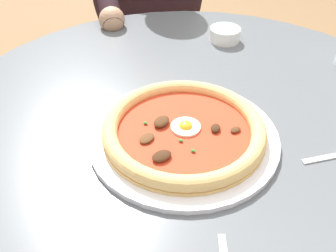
% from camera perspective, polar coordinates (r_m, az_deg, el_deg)
% --- Properties ---
extents(dining_table, '(1.01, 1.01, 0.73)m').
position_cam_1_polar(dining_table, '(0.80, 3.78, -7.88)').
color(dining_table, '#565B60').
rests_on(dining_table, ground).
extents(pizza_on_plate, '(0.33, 0.33, 0.04)m').
position_cam_1_polar(pizza_on_plate, '(0.62, 2.48, -0.78)').
color(pizza_on_plate, white).
rests_on(pizza_on_plate, dining_table).
extents(ramekin_capers, '(0.08, 0.08, 0.03)m').
position_cam_1_polar(ramekin_capers, '(0.95, 8.91, 14.07)').
color(ramekin_capers, white).
rests_on(ramekin_capers, dining_table).
extents(diner_person, '(0.44, 0.58, 1.16)m').
position_cam_1_polar(diner_person, '(1.41, -2.85, 12.75)').
color(diner_person, '#282833').
rests_on(diner_person, ground).
extents(cafe_chair_diner, '(0.57, 0.57, 0.91)m').
position_cam_1_polar(cafe_chair_diner, '(1.53, -3.52, 16.03)').
color(cafe_chair_diner, beige).
rests_on(cafe_chair_diner, ground).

